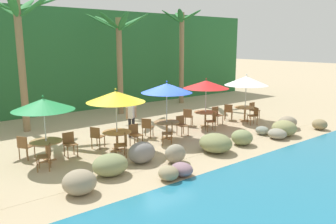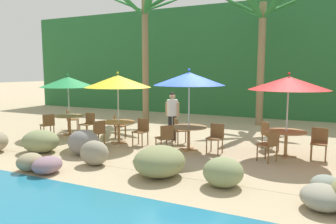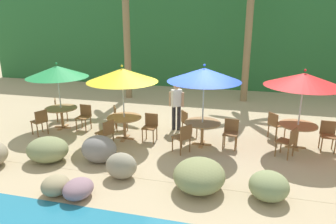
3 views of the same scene
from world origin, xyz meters
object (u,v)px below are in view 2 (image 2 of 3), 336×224
object	(u,v)px
chair_green_left	(48,124)
chair_yellow_seaward	(142,130)
chair_green_seaward	(88,123)
dining_table_red	(286,135)
umbrella_green	(68,82)
chair_yellow_left	(98,132)
chair_blue_seaward	(216,136)
chair_blue_left	(165,137)
umbrella_red	(289,83)
chair_blue_inland	(179,129)
chair_red_seaward	(319,141)
chair_red_left	(270,143)
chair_yellow_inland	(118,124)
chair_green_inland	(71,118)
chair_red_inland	(268,133)
palm_tree_second	(262,36)
dining_table_yellow	(119,125)
palm_tree_nearest	(146,35)
waiter_in_white	(172,112)
umbrella_yellow	(118,81)
umbrella_blue	(189,79)
dining_table_green	(69,119)
dining_table_blue	(189,130)

from	to	relation	value
chair_green_left	chair_yellow_seaward	size ratio (longest dim) A/B	1.00
chair_green_seaward	dining_table_red	bearing A→B (deg)	0.88
umbrella_green	chair_green_left	distance (m)	1.73
chair_yellow_left	chair_blue_seaward	world-z (taller)	same
chair_blue_left	umbrella_red	world-z (taller)	umbrella_red
chair_blue_inland	chair_red_seaward	bearing A→B (deg)	-1.09
dining_table_red	chair_red_left	world-z (taller)	chair_red_left
chair_yellow_inland	chair_red_left	world-z (taller)	same
chair_green_inland	chair_red_inland	distance (m)	7.77
chair_red_inland	palm_tree_second	xyz separation A→B (m)	(-1.05, 4.67, 3.45)
dining_table_yellow	palm_tree_nearest	size ratio (longest dim) A/B	0.18
chair_green_inland	chair_green_left	bearing A→B (deg)	-80.14
chair_green_seaward	waiter_in_white	distance (m)	3.24
umbrella_red	dining_table_red	xyz separation A→B (m)	(0.00, 0.00, -1.48)
dining_table_yellow	chair_yellow_left	size ratio (longest dim) A/B	1.26
umbrella_yellow	umbrella_red	size ratio (longest dim) A/B	1.00
umbrella_blue	chair_blue_seaward	bearing A→B (deg)	2.13
chair_yellow_seaward	dining_table_green	bearing A→B (deg)	174.15
chair_green_left	chair_red_left	bearing A→B (deg)	1.40
chair_yellow_left	chair_red_left	size ratio (longest dim) A/B	1.00
chair_yellow_seaward	palm_tree_second	bearing A→B (deg)	64.43
chair_blue_seaward	waiter_in_white	bearing A→B (deg)	150.58
umbrella_yellow	dining_table_yellow	world-z (taller)	umbrella_yellow
palm_tree_nearest	waiter_in_white	size ratio (longest dim) A/B	3.65
chair_green_left	umbrella_yellow	size ratio (longest dim) A/B	0.36
umbrella_red	palm_tree_nearest	xyz separation A→B (m)	(-7.09, 4.53, 2.11)
chair_blue_seaward	palm_tree_second	distance (m)	6.70
chair_yellow_seaward	waiter_in_white	xyz separation A→B (m)	(0.58, 1.16, 0.47)
umbrella_green	dining_table_green	size ratio (longest dim) A/B	2.12
umbrella_yellow	chair_yellow_seaward	bearing A→B (deg)	4.78
dining_table_yellow	umbrella_blue	distance (m)	2.95
dining_table_yellow	dining_table_red	world-z (taller)	same
dining_table_yellow	chair_yellow_inland	distance (m)	0.86
chair_yellow_left	palm_tree_nearest	bearing A→B (deg)	104.86
dining_table_yellow	chair_red_seaward	world-z (taller)	chair_red_seaward
chair_green_inland	chair_red_left	distance (m)	8.13
chair_blue_inland	umbrella_yellow	bearing A→B (deg)	-158.90
umbrella_red	chair_red_seaward	world-z (taller)	umbrella_red
chair_yellow_inland	chair_blue_inland	world-z (taller)	same
chair_red_left	palm_tree_second	xyz separation A→B (m)	(-1.31, 6.08, 3.45)
chair_blue_seaward	chair_red_left	xyz separation A→B (m)	(1.60, -0.34, 0.00)
chair_green_inland	chair_green_left	xyz separation A→B (m)	(0.26, -1.47, 0.00)
chair_green_left	dining_table_blue	size ratio (longest dim) A/B	0.79
chair_yellow_left	palm_tree_nearest	size ratio (longest dim) A/B	0.14
chair_blue_left	dining_table_red	world-z (taller)	chair_blue_left
umbrella_red	chair_red_inland	size ratio (longest dim) A/B	2.75
umbrella_green	umbrella_blue	world-z (taller)	umbrella_blue
chair_red_left	palm_tree_second	distance (m)	7.12
chair_green_inland	chair_green_seaward	bearing A→B (deg)	-23.14
chair_red_left	palm_tree_nearest	size ratio (longest dim) A/B	0.14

